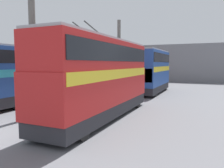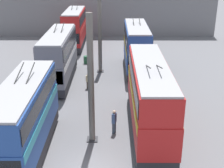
{
  "view_description": "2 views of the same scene",
  "coord_description": "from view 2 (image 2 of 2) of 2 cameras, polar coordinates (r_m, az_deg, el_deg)",
  "views": [
    {
      "loc": [
        -7.0,
        -10.19,
        3.48
      ],
      "look_at": [
        13.47,
        -1.12,
        1.39
      ],
      "focal_mm": 35.0,
      "sensor_mm": 36.0,
      "label": 1
    },
    {
      "loc": [
        -15.06,
        -1.45,
        11.63
      ],
      "look_at": [
        9.62,
        -1.35,
        1.83
      ],
      "focal_mm": 50.0,
      "sensor_mm": 36.0,
      "label": 2
    }
  ],
  "objects": [
    {
      "name": "depot_back_wall",
      "position": [
        51.44,
        -1.41,
        12.61
      ],
      "size": [
        0.5,
        36.0,
        7.11
      ],
      "color": "slate",
      "rests_on": "ground_plane"
    },
    {
      "name": "support_column_near",
      "position": [
        20.19,
        -3.89,
        0.17
      ],
      "size": [
        0.74,
        0.74,
        8.76
      ],
      "color": "#605B56",
      "rests_on": "ground_plane"
    },
    {
      "name": "support_column_far",
      "position": [
        33.99,
        -2.24,
        9.1
      ],
      "size": [
        0.74,
        0.74,
        8.76
      ],
      "color": "#605B56",
      "rests_on": "ground_plane"
    },
    {
      "name": "bus_left_near",
      "position": [
        22.29,
        6.88,
        -1.69
      ],
      "size": [
        11.25,
        2.54,
        5.65
      ],
      "color": "black",
      "rests_on": "ground_plane"
    },
    {
      "name": "bus_left_far",
      "position": [
        34.84,
        4.52,
        7.04
      ],
      "size": [
        9.19,
        2.54,
        5.69
      ],
      "color": "black",
      "rests_on": "ground_plane"
    },
    {
      "name": "bus_right_near",
      "position": [
        19.9,
        -15.85,
        -5.66
      ],
      "size": [
        9.53,
        2.54,
        5.49
      ],
      "color": "black",
      "rests_on": "ground_plane"
    },
    {
      "name": "bus_right_mid",
      "position": [
        31.78,
        -9.74,
        5.31
      ],
      "size": [
        9.88,
        2.54,
        5.66
      ],
      "color": "black",
      "rests_on": "ground_plane"
    },
    {
      "name": "bus_right_far",
      "position": [
        45.02,
        -6.87,
        10.4
      ],
      "size": [
        9.24,
        2.54,
        5.86
      ],
      "color": "black",
      "rests_on": "ground_plane"
    },
    {
      "name": "person_by_left_row",
      "position": [
        22.4,
        0.39,
        -6.79
      ],
      "size": [
        0.47,
        0.36,
        1.8
      ],
      "rotation": [
        0.0,
        0.0,
        1.25
      ],
      "color": "#384251",
      "rests_on": "ground_plane"
    },
    {
      "name": "person_aisle_midway",
      "position": [
        30.24,
        -4.4,
        0.61
      ],
      "size": [
        0.25,
        0.43,
        1.54
      ],
      "rotation": [
        0.0,
        0.0,
        0.03
      ],
      "color": "#473D33",
      "rests_on": "ground_plane"
    },
    {
      "name": "oil_drum",
      "position": [
        37.93,
        -4.75,
        4.44
      ],
      "size": [
        0.64,
        0.64,
        0.91
      ],
      "color": "#235638",
      "rests_on": "ground_plane"
    }
  ]
}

